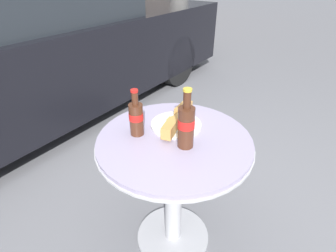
% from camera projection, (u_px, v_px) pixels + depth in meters
% --- Properties ---
extents(ground_plane, '(30.00, 30.00, 0.00)m').
position_uv_depth(ground_plane, '(173.00, 236.00, 1.51)').
color(ground_plane, slate).
extents(bistro_table, '(0.70, 0.70, 0.69)m').
position_uv_depth(bistro_table, '(174.00, 170.00, 1.25)').
color(bistro_table, '#B7B7BC').
rests_on(bistro_table, ground_plane).
extents(cola_bottle_left, '(0.06, 0.06, 0.22)m').
position_uv_depth(cola_bottle_left, '(136.00, 117.00, 1.14)').
color(cola_bottle_left, '#4C2819').
rests_on(cola_bottle_left, bistro_table).
extents(cola_bottle_right, '(0.07, 0.07, 0.26)m').
position_uv_depth(cola_bottle_right, '(186.00, 125.00, 1.05)').
color(cola_bottle_right, '#4C2819').
rests_on(cola_bottle_right, bistro_table).
extents(lunch_plate_near, '(0.31, 0.24, 0.07)m').
position_uv_depth(lunch_plate_near, '(177.00, 122.00, 1.23)').
color(lunch_plate_near, white).
rests_on(lunch_plate_near, bistro_table).
extents(parked_car, '(4.54, 1.67, 1.37)m').
position_uv_depth(parked_car, '(26.00, 50.00, 2.47)').
color(parked_car, black).
rests_on(parked_car, ground_plane).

